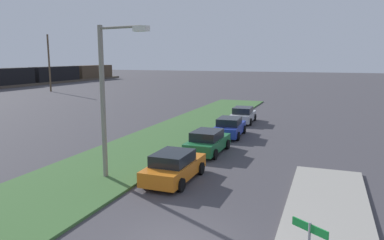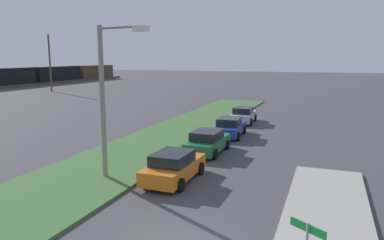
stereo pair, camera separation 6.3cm
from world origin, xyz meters
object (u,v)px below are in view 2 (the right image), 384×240
Objects in this scene: parked_car_orange at (174,167)px; parked_car_blue at (230,127)px; parked_car_green at (208,142)px; streetlight at (108,91)px; parked_car_silver at (243,115)px; distant_utility_pole at (50,63)px.

parked_car_orange and parked_car_blue have the same top height.
parked_car_orange is 5.66m from parked_car_green.
parked_car_blue is 0.59× the size of streetlight.
parked_car_green is 0.99× the size of parked_car_silver.
parked_car_green is at bearing -128.09° from distant_utility_pole.
streetlight is (-0.92, 3.02, 3.67)m from parked_car_orange.
streetlight reaches higher than parked_car_silver.
parked_car_green and parked_car_silver have the same top height.
parked_car_silver is (6.32, 0.36, 0.00)m from parked_car_blue.
parked_car_green is 0.99× the size of parked_car_blue.
parked_car_green and parked_car_blue have the same top height.
parked_car_green is 11.70m from parked_car_silver.
parked_car_blue is at bearing 0.93° from parked_car_orange.
distant_utility_pole reaches higher than parked_car_silver.
parked_car_silver is at bearing -7.98° from streetlight.
parked_car_green is 8.07m from streetlight.
parked_car_silver is (11.70, 0.35, 0.00)m from parked_car_green.
parked_car_orange is 0.98× the size of parked_car_blue.
parked_car_orange is 4.84m from streetlight.
distant_utility_pole is (25.67, 39.64, 4.28)m from parked_car_blue.
parked_car_orange is at bearing -132.73° from distant_utility_pole.
parked_car_green is at bearing 176.77° from parked_car_blue.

